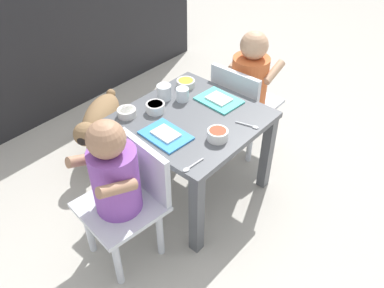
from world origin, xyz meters
The scene contains 16 objects.
ground_plane centered at (0.00, 0.00, 0.00)m, with size 7.00×7.00×0.00m, color #B2ADA3.
kitchen_cabinet_back centered at (0.00, 1.17, 0.47)m, with size 2.21×0.31×0.95m, color #232326.
dining_table centered at (0.00, 0.00, 0.35)m, with size 0.56×0.54×0.42m.
seated_child_left centered at (-0.44, -0.04, 0.40)m, with size 0.31×0.31×0.66m.
seated_child_right centered at (0.44, 0.02, 0.40)m, with size 0.28×0.28×0.64m.
dog centered at (-0.10, 0.54, 0.20)m, with size 0.43×0.33×0.30m.
food_tray_left centered at (-0.17, -0.01, 0.43)m, with size 0.15×0.20×0.02m.
food_tray_right centered at (0.17, -0.01, 0.43)m, with size 0.15×0.19×0.02m.
water_cup_left centered at (0.03, 0.19, 0.45)m, with size 0.06×0.06×0.07m.
water_cup_right centered at (0.07, 0.12, 0.45)m, with size 0.06×0.06×0.06m.
cereal_bowl_right_side centered at (-0.07, 0.14, 0.44)m, with size 0.08×0.08×0.04m.
cereal_bowl_left_side centered at (-0.18, 0.21, 0.44)m, with size 0.08×0.08×0.03m.
veggie_bowl_far centered at (0.17, 0.18, 0.44)m, with size 0.08×0.08×0.03m.
veggie_bowl_near centered at (-0.05, -0.17, 0.44)m, with size 0.08×0.08×0.04m.
spoon_by_left_tray centered at (-0.24, -0.20, 0.43)m, with size 0.10×0.02×0.01m.
spoon_by_right_tray centered at (0.10, -0.22, 0.43)m, with size 0.04×0.10×0.01m.
Camera 1 is at (-1.02, -0.89, 1.37)m, focal length 36.93 mm.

